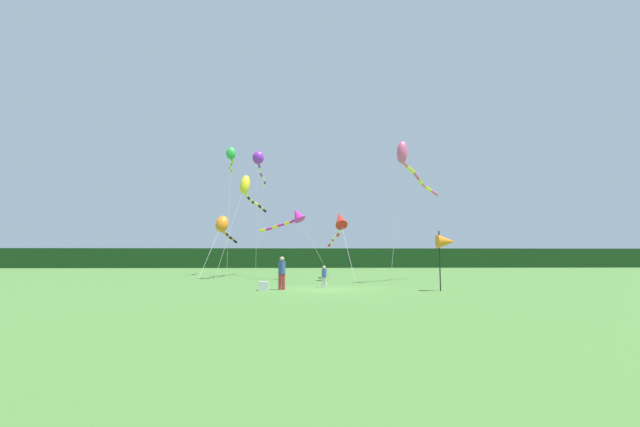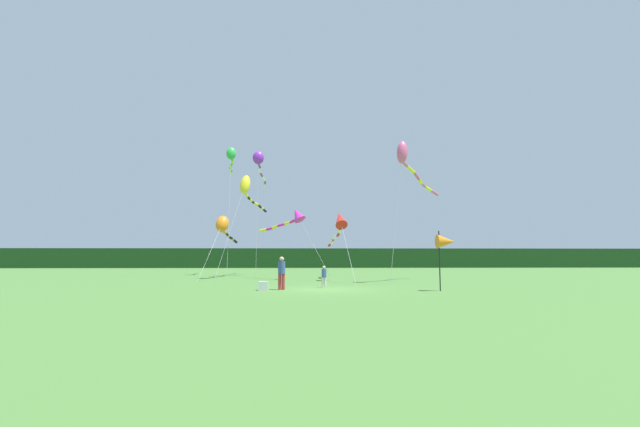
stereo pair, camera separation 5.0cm
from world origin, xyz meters
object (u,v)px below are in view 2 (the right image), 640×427
object	(u,v)px
kite_orange	(223,225)
kite_yellow	(247,188)
kite_magenta	(294,216)
kite_rainbow	(407,160)
banner_flag_pole	(446,242)
kite_green	(231,156)
person_adult	(282,271)
person_child	(324,276)
kite_purple	(259,162)
kite_red	(339,223)
cooler_box	(263,286)

from	to	relation	value
kite_orange	kite_yellow	world-z (taller)	kite_yellow
kite_magenta	kite_rainbow	world-z (taller)	kite_rainbow
banner_flag_pole	kite_green	world-z (taller)	kite_green
person_adult	person_child	size ratio (longest dim) A/B	1.42
kite_magenta	kite_purple	xyz separation A→B (m)	(-3.28, 5.98, 5.45)
kite_red	kite_orange	bearing A→B (deg)	160.70
person_adult	kite_purple	distance (m)	18.71
kite_orange	kite_green	distance (m)	9.14
kite_orange	person_adult	bearing A→B (deg)	-66.47
person_adult	kite_orange	distance (m)	13.25
cooler_box	kite_orange	xyz separation A→B (m)	(-4.25, 12.14, 3.88)
banner_flag_pole	cooler_box	bearing A→B (deg)	175.13
banner_flag_pole	person_child	bearing A→B (deg)	158.57
kite_red	kite_magenta	xyz separation A→B (m)	(-3.24, 1.37, 0.55)
banner_flag_pole	kite_magenta	bearing A→B (deg)	124.40
banner_flag_pole	kite_rainbow	xyz separation A→B (m)	(-0.06, 7.15, 5.72)
person_adult	kite_rainbow	world-z (taller)	kite_rainbow
person_adult	kite_purple	size ratio (longest dim) A/B	0.15
kite_yellow	kite_purple	xyz separation A→B (m)	(0.79, 2.14, 2.71)
kite_purple	kite_yellow	bearing A→B (deg)	-110.28
kite_rainbow	kite_purple	distance (m)	14.92
person_child	cooler_box	xyz separation A→B (m)	(-3.10, -1.55, -0.44)
kite_green	kite_red	bearing A→B (deg)	-44.20
kite_green	kite_yellow	size ratio (longest dim) A/B	1.31
kite_red	kite_rainbow	size ratio (longest dim) A/B	1.06
person_adult	person_child	bearing A→B (deg)	28.49
person_child	person_adult	bearing A→B (deg)	-151.51
person_child	kite_rainbow	world-z (taller)	kite_rainbow
person_adult	banner_flag_pole	size ratio (longest dim) A/B	0.57
kite_orange	kite_green	world-z (taller)	kite_green
person_child	kite_yellow	xyz separation A→B (m)	(-5.84, 12.71, 6.76)
cooler_box	kite_yellow	size ratio (longest dim) A/B	0.05
banner_flag_pole	kite_orange	xyz separation A→B (m)	(-13.25, 12.91, 1.71)
kite_orange	kite_yellow	bearing A→B (deg)	54.37
cooler_box	kite_magenta	size ratio (longest dim) A/B	0.09
kite_orange	kite_magenta	bearing A→B (deg)	-17.14
person_adult	cooler_box	bearing A→B (deg)	-158.75
kite_yellow	banner_flag_pole	bearing A→B (deg)	-52.02
kite_red	kite_orange	world-z (taller)	kite_red
person_adult	kite_green	size ratio (longest dim) A/B	0.14
person_adult	kite_yellow	bearing A→B (deg)	104.59
person_adult	kite_orange	size ratio (longest dim) A/B	0.20
person_adult	banner_flag_pole	distance (m)	8.31
kite_yellow	kite_rainbow	bearing A→B (deg)	-33.99
person_child	kite_orange	xyz separation A→B (m)	(-7.35, 10.60, 3.44)
person_adult	person_child	xyz separation A→B (m)	(2.21, 1.20, -0.27)
kite_rainbow	kite_purple	world-z (taller)	kite_purple
person_child	kite_green	world-z (taller)	kite_green
cooler_box	kite_magenta	distance (m)	11.41
cooler_box	banner_flag_pole	distance (m)	9.28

